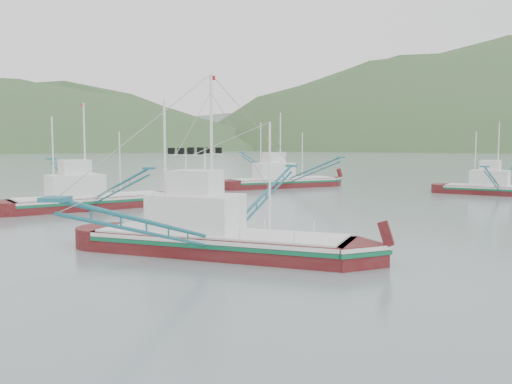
{
  "coord_description": "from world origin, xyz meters",
  "views": [
    {
      "loc": [
        0.84,
        -30.98,
        6.56
      ],
      "look_at": [
        0.0,
        6.0,
        3.2
      ],
      "focal_mm": 40.0,
      "sensor_mm": 36.0,
      "label": 1
    }
  ],
  "objects_px": {
    "main_boat": "(218,217)",
    "bg_boat_left": "(90,185)",
    "bg_boat_right": "(500,178)",
    "bg_boat_far": "(283,171)"
  },
  "relations": [
    {
      "from": "main_boat",
      "to": "bg_boat_left",
      "type": "relative_size",
      "value": 1.11
    },
    {
      "from": "bg_boat_left",
      "to": "bg_boat_right",
      "type": "bearing_deg",
      "value": -17.81
    },
    {
      "from": "main_boat",
      "to": "bg_boat_far",
      "type": "relative_size",
      "value": 1.03
    },
    {
      "from": "main_boat",
      "to": "bg_boat_far",
      "type": "height_order",
      "value": "bg_boat_far"
    },
    {
      "from": "bg_boat_far",
      "to": "bg_boat_left",
      "type": "height_order",
      "value": "bg_boat_far"
    },
    {
      "from": "bg_boat_left",
      "to": "bg_boat_far",
      "type": "bearing_deg",
      "value": 16.99
    },
    {
      "from": "main_boat",
      "to": "bg_boat_right",
      "type": "distance_m",
      "value": 47.76
    },
    {
      "from": "main_boat",
      "to": "bg_boat_left",
      "type": "height_order",
      "value": "main_boat"
    },
    {
      "from": "bg_boat_right",
      "to": "bg_boat_left",
      "type": "bearing_deg",
      "value": -131.55
    },
    {
      "from": "bg_boat_far",
      "to": "bg_boat_right",
      "type": "bearing_deg",
      "value": -49.72
    }
  ]
}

